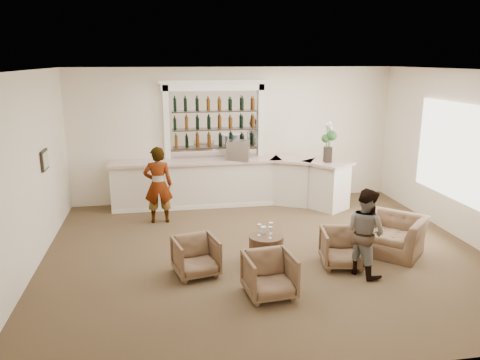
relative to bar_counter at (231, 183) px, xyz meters
The scene contains 19 objects.
ground 3.05m from the bar_counter, 86.88° to the right, with size 8.00×8.00×0.00m, color brown.
room_shell 2.91m from the bar_counter, 81.89° to the right, with size 8.04×7.02×3.32m.
bar_counter is the anchor object (origin of this frame).
back_bar_alcove 1.55m from the bar_counter, 129.15° to the left, with size 2.64×0.25×3.00m.
cocktail_table 3.43m from the bar_counter, 88.43° to the right, with size 0.61×0.61×0.50m, color #4F3522.
sommelier 2.00m from the bar_counter, 151.57° to the right, with size 0.62×0.40×1.69m, color gray.
guest 4.41m from the bar_counter, 68.87° to the right, with size 0.72×0.56×1.47m, color gray.
armchair_left 3.86m from the bar_counter, 107.46° to the right, with size 0.68×0.70×0.64m, color brown.
armchair_center 4.59m from the bar_counter, 91.54° to the right, with size 0.71×0.73×0.67m, color brown.
armchair_right 4.01m from the bar_counter, 70.06° to the right, with size 0.70×0.72×0.66m, color brown.
armchair_far 4.20m from the bar_counter, 53.95° to the right, with size 1.09×0.95×0.71m, color brown.
espresso_machine 0.82m from the bar_counter, 15.13° to the right, with size 0.53×0.44×0.46m, color silver.
flower_vase 2.53m from the bar_counter, 16.44° to the right, with size 0.25×0.25×0.95m.
wine_glass_bar_left 0.69m from the bar_counter, 17.18° to the left, with size 0.07×0.07×0.21m, color white, non-canonical shape.
wine_glass_bar_right 0.77m from the bar_counter, ahead, with size 0.07×0.07×0.21m, color white, non-canonical shape.
wine_glass_tbl_a 3.38m from the bar_counter, 90.45° to the right, with size 0.07×0.07×0.21m, color white, non-canonical shape.
wine_glass_tbl_b 3.34m from the bar_counter, 86.67° to the right, with size 0.07×0.07×0.21m, color white, non-canonical shape.
wine_glass_tbl_c 3.54m from the bar_counter, 87.84° to the right, with size 0.07×0.07×0.21m, color white, non-canonical shape.
napkin_holder 3.27m from the bar_counter, 88.71° to the right, with size 0.08×0.08×0.12m, color white.
Camera 1 is at (-1.82, -7.85, 3.48)m, focal length 35.00 mm.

